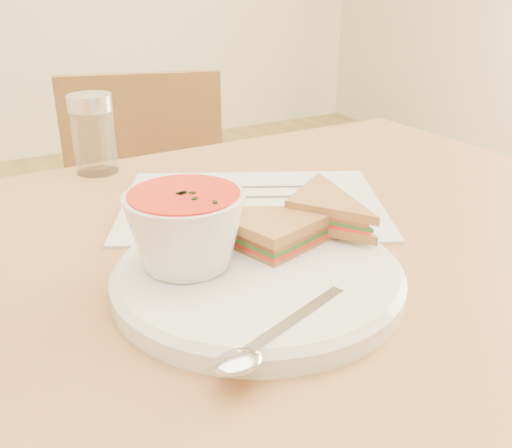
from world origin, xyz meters
TOP-DOWN VIEW (x-y plane):
  - chair_far at (0.12, 0.61)m, footprint 0.45×0.45m
  - plate at (-0.02, -0.07)m, footprint 0.30×0.30m
  - soup_bowl at (-0.08, -0.04)m, footprint 0.11×0.11m
  - sandwich_half_a at (-0.02, -0.09)m, footprint 0.13×0.13m
  - sandwich_half_b at (0.03, -0.03)m, footprint 0.13×0.13m
  - spoon at (-0.06, -0.17)m, footprint 0.18×0.09m
  - paper_menu at (0.07, 0.09)m, footprint 0.38×0.34m
  - condiment_shaker at (-0.06, 0.31)m, footprint 0.07×0.07m

SIDE VIEW (x-z plane):
  - chair_far at x=0.12m, z-range 0.00..0.80m
  - paper_menu at x=0.07m, z-range 0.75..0.75m
  - plate at x=-0.02m, z-range 0.75..0.77m
  - spoon at x=-0.06m, z-range 0.77..0.78m
  - sandwich_half_a at x=-0.02m, z-range 0.77..0.80m
  - sandwich_half_b at x=0.03m, z-range 0.78..0.81m
  - soup_bowl at x=-0.08m, z-range 0.77..0.84m
  - condiment_shaker at x=-0.06m, z-range 0.75..0.86m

